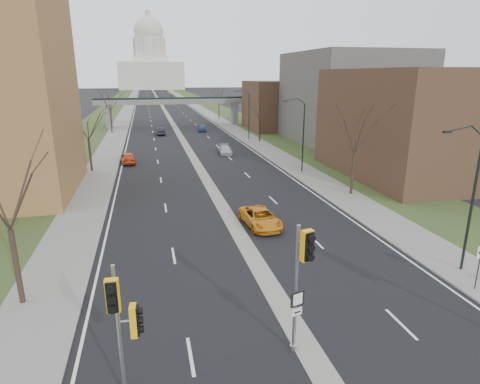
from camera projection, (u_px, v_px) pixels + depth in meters
name	position (u px, v px, depth m)	size (l,w,h in m)	color
ground	(321.00, 370.00, 16.09)	(700.00, 700.00, 0.00)	black
road_surface	(161.00, 104.00, 156.21)	(20.00, 600.00, 0.01)	black
median_strip	(161.00, 104.00, 156.21)	(1.20, 600.00, 0.02)	gray
sidewalk_right	(192.00, 104.00, 158.80)	(4.00, 600.00, 0.12)	gray
sidewalk_left	(129.00, 105.00, 153.58)	(4.00, 600.00, 0.12)	gray
grass_verge_right	(207.00, 104.00, 160.11)	(8.00, 600.00, 0.10)	#293F1D
grass_verge_left	(113.00, 105.00, 152.28)	(8.00, 600.00, 0.10)	#293F1D
commercial_block_near	(417.00, 123.00, 45.76)	(16.00, 20.00, 12.00)	#4C3223
commercial_block_mid	(349.00, 98.00, 68.63)	(18.00, 22.00, 15.00)	#5D5A55
commercial_block_far	(282.00, 106.00, 84.84)	(14.00, 14.00, 10.00)	#4C3223
pedestrian_bridge	(173.00, 105.00, 89.45)	(34.00, 3.00, 6.45)	slate
capitol	(151.00, 64.00, 309.74)	(48.00, 42.00, 55.75)	beige
streetlight_near	(468.00, 158.00, 22.11)	(2.61, 0.20, 8.70)	black
streetlight_mid	(298.00, 114.00, 46.40)	(2.61, 0.20, 8.70)	black
streetlight_far	(245.00, 100.00, 70.69)	(2.61, 0.20, 8.70)	black
tree_left_a	(2.00, 180.00, 18.86)	(7.20, 7.20, 9.40)	#382B21
tree_left_b	(87.00, 120.00, 47.00)	(6.75, 6.75, 8.81)	#382B21
tree_left_c	(109.00, 97.00, 78.53)	(7.65, 7.65, 9.99)	#382B21
tree_right_a	(356.00, 127.00, 37.59)	(7.20, 7.20, 9.40)	#382B21
tree_right_b	(260.00, 108.00, 68.64)	(6.30, 6.30, 8.22)	#382B21
tree_right_c	(219.00, 91.00, 105.66)	(7.65, 7.65, 9.99)	#382B21
signal_pole_left	(123.00, 317.00, 13.60)	(1.01, 0.93, 5.37)	gray
signal_pole_median	(302.00, 269.00, 15.91)	(0.76, 0.96, 5.76)	gray
speed_limit_sign	(480.00, 259.00, 21.49)	(0.55, 0.06, 2.56)	black
car_left_near	(128.00, 158.00, 53.19)	(1.79, 4.44, 1.51)	red
car_left_far	(160.00, 131.00, 78.06)	(1.48, 4.25, 1.40)	black
car_right_near	(260.00, 218.00, 31.17)	(2.31, 5.01, 1.39)	orange
car_right_mid	(225.00, 150.00, 59.27)	(1.77, 4.35, 1.26)	#A9ABB1
car_right_far	(202.00, 128.00, 82.88)	(1.60, 3.97, 1.35)	navy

